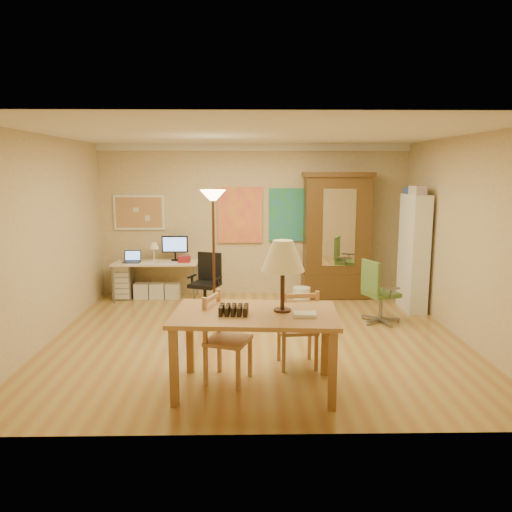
{
  "coord_description": "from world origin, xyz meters",
  "views": [
    {
      "loc": [
        -0.13,
        -6.46,
        2.24
      ],
      "look_at": [
        -0.0,
        0.3,
        1.08
      ],
      "focal_mm": 35.0,
      "sensor_mm": 36.0,
      "label": 1
    }
  ],
  "objects_px": {
    "computer_desk": "(158,276)",
    "office_chair_green": "(379,306)",
    "armoire": "(336,244)",
    "dining_table": "(265,297)",
    "office_chair_black": "(206,295)",
    "bookshelf": "(413,253)"
  },
  "relations": [
    {
      "from": "computer_desk",
      "to": "office_chair_green",
      "type": "distance_m",
      "value": 3.82
    },
    {
      "from": "armoire",
      "to": "dining_table",
      "type": "bearing_deg",
      "value": -110.06
    },
    {
      "from": "dining_table",
      "to": "office_chair_black",
      "type": "bearing_deg",
      "value": 105.88
    },
    {
      "from": "office_chair_green",
      "to": "bookshelf",
      "type": "distance_m",
      "value": 1.21
    },
    {
      "from": "computer_desk",
      "to": "armoire",
      "type": "height_order",
      "value": "armoire"
    },
    {
      "from": "office_chair_green",
      "to": "dining_table",
      "type": "bearing_deg",
      "value": -128.19
    },
    {
      "from": "armoire",
      "to": "bookshelf",
      "type": "bearing_deg",
      "value": -38.04
    },
    {
      "from": "office_chair_black",
      "to": "armoire",
      "type": "xyz_separation_m",
      "value": [
        2.25,
        0.84,
        0.71
      ]
    },
    {
      "from": "office_chair_black",
      "to": "office_chair_green",
      "type": "xyz_separation_m",
      "value": [
        2.63,
        -0.73,
        0.01
      ]
    },
    {
      "from": "office_chair_black",
      "to": "armoire",
      "type": "relative_size",
      "value": 0.42
    },
    {
      "from": "office_chair_black",
      "to": "bookshelf",
      "type": "relative_size",
      "value": 0.5
    },
    {
      "from": "computer_desk",
      "to": "armoire",
      "type": "distance_m",
      "value": 3.19
    },
    {
      "from": "computer_desk",
      "to": "office_chair_green",
      "type": "xyz_separation_m",
      "value": [
        3.52,
        -1.48,
        -0.15
      ]
    },
    {
      "from": "office_chair_black",
      "to": "dining_table",
      "type": "bearing_deg",
      "value": -74.12
    },
    {
      "from": "dining_table",
      "to": "armoire",
      "type": "xyz_separation_m",
      "value": [
        1.4,
        3.83,
        -0.02
      ]
    },
    {
      "from": "office_chair_black",
      "to": "office_chair_green",
      "type": "distance_m",
      "value": 2.72
    },
    {
      "from": "armoire",
      "to": "computer_desk",
      "type": "bearing_deg",
      "value": -178.44
    },
    {
      "from": "dining_table",
      "to": "office_chair_green",
      "type": "height_order",
      "value": "dining_table"
    },
    {
      "from": "dining_table",
      "to": "computer_desk",
      "type": "distance_m",
      "value": 4.17
    },
    {
      "from": "office_chair_black",
      "to": "bookshelf",
      "type": "distance_m",
      "value": 3.41
    },
    {
      "from": "office_chair_black",
      "to": "armoire",
      "type": "bearing_deg",
      "value": 20.52
    },
    {
      "from": "dining_table",
      "to": "bookshelf",
      "type": "height_order",
      "value": "bookshelf"
    }
  ]
}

